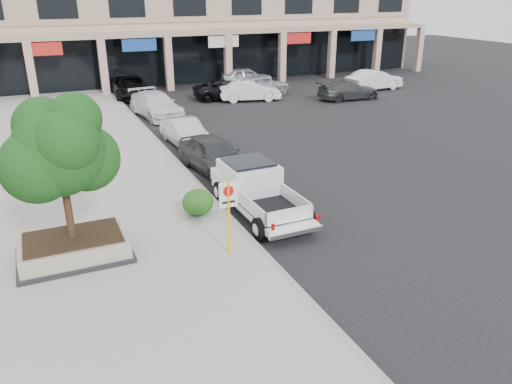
{
  "coord_description": "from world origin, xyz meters",
  "views": [
    {
      "loc": [
        -7.18,
        -12.33,
        7.48
      ],
      "look_at": [
        -0.96,
        1.5,
        1.32
      ],
      "focal_mm": 35.0,
      "sensor_mm": 36.0,
      "label": 1
    }
  ],
  "objects_px": {
    "curb_car_d": "(131,87)",
    "lot_car_a": "(260,85)",
    "lot_car_e": "(247,77)",
    "curb_car_a": "(215,155)",
    "lot_car_b": "(250,91)",
    "curb_car_c": "(156,105)",
    "lot_car_f": "(374,80)",
    "curb_car_b": "(185,132)",
    "planter_tree": "(64,149)",
    "no_parking_sign": "(228,208)",
    "planter": "(74,247)",
    "lot_car_d": "(227,90)",
    "pickup_truck": "(260,192)",
    "lot_car_c": "(349,90)"
  },
  "relations": [
    {
      "from": "lot_car_b",
      "to": "lot_car_e",
      "type": "bearing_deg",
      "value": -8.38
    },
    {
      "from": "pickup_truck",
      "to": "curb_car_d",
      "type": "bearing_deg",
      "value": 89.37
    },
    {
      "from": "pickup_truck",
      "to": "lot_car_f",
      "type": "bearing_deg",
      "value": 43.79
    },
    {
      "from": "no_parking_sign",
      "to": "curb_car_a",
      "type": "xyz_separation_m",
      "value": [
        2.23,
        7.42,
        -0.85
      ]
    },
    {
      "from": "curb_car_c",
      "to": "lot_car_d",
      "type": "bearing_deg",
      "value": 21.61
    },
    {
      "from": "curb_car_b",
      "to": "planter_tree",
      "type": "bearing_deg",
      "value": -126.2
    },
    {
      "from": "lot_car_b",
      "to": "curb_car_a",
      "type": "bearing_deg",
      "value": 163.39
    },
    {
      "from": "lot_car_b",
      "to": "no_parking_sign",
      "type": "bearing_deg",
      "value": 167.64
    },
    {
      "from": "lot_car_f",
      "to": "curb_car_b",
      "type": "bearing_deg",
      "value": 109.03
    },
    {
      "from": "planter_tree",
      "to": "lot_car_c",
      "type": "bearing_deg",
      "value": 38.48
    },
    {
      "from": "planter_tree",
      "to": "lot_car_f",
      "type": "bearing_deg",
      "value": 37.27
    },
    {
      "from": "no_parking_sign",
      "to": "curb_car_c",
      "type": "height_order",
      "value": "no_parking_sign"
    },
    {
      "from": "no_parking_sign",
      "to": "curb_car_d",
      "type": "relative_size",
      "value": 0.41
    },
    {
      "from": "planter_tree",
      "to": "lot_car_f",
      "type": "xyz_separation_m",
      "value": [
        24.56,
        18.69,
        -2.62
      ]
    },
    {
      "from": "lot_car_b",
      "to": "curb_car_c",
      "type": "bearing_deg",
      "value": 118.37
    },
    {
      "from": "no_parking_sign",
      "to": "curb_car_d",
      "type": "xyz_separation_m",
      "value": [
        2.12,
        25.49,
        -0.86
      ]
    },
    {
      "from": "planter",
      "to": "lot_car_d",
      "type": "bearing_deg",
      "value": 58.15
    },
    {
      "from": "lot_car_f",
      "to": "curb_car_c",
      "type": "bearing_deg",
      "value": 89.61
    },
    {
      "from": "lot_car_e",
      "to": "curb_car_a",
      "type": "bearing_deg",
      "value": 163.68
    },
    {
      "from": "planter_tree",
      "to": "pickup_truck",
      "type": "relative_size",
      "value": 0.73
    },
    {
      "from": "planter",
      "to": "no_parking_sign",
      "type": "height_order",
      "value": "no_parking_sign"
    },
    {
      "from": "planter_tree",
      "to": "pickup_truck",
      "type": "bearing_deg",
      "value": 6.21
    },
    {
      "from": "lot_car_c",
      "to": "lot_car_d",
      "type": "xyz_separation_m",
      "value": [
        -8.04,
        3.89,
        0.0
      ]
    },
    {
      "from": "planter",
      "to": "curb_car_a",
      "type": "bearing_deg",
      "value": 41.67
    },
    {
      "from": "lot_car_e",
      "to": "lot_car_c",
      "type": "bearing_deg",
      "value": -140.38
    },
    {
      "from": "curb_car_b",
      "to": "curb_car_c",
      "type": "xyz_separation_m",
      "value": [
        0.13,
        6.76,
        0.08
      ]
    },
    {
      "from": "curb_car_a",
      "to": "curb_car_c",
      "type": "bearing_deg",
      "value": 82.13
    },
    {
      "from": "curb_car_c",
      "to": "curb_car_a",
      "type": "bearing_deg",
      "value": -98.34
    },
    {
      "from": "curb_car_c",
      "to": "lot_car_c",
      "type": "relative_size",
      "value": 1.13
    },
    {
      "from": "curb_car_d",
      "to": "lot_car_c",
      "type": "height_order",
      "value": "curb_car_d"
    },
    {
      "from": "curb_car_d",
      "to": "planter",
      "type": "bearing_deg",
      "value": -103.28
    },
    {
      "from": "lot_car_e",
      "to": "lot_car_f",
      "type": "height_order",
      "value": "lot_car_f"
    },
    {
      "from": "curb_car_d",
      "to": "lot_car_a",
      "type": "bearing_deg",
      "value": -20.41
    },
    {
      "from": "no_parking_sign",
      "to": "lot_car_e",
      "type": "bearing_deg",
      "value": 65.75
    },
    {
      "from": "lot_car_d",
      "to": "lot_car_f",
      "type": "relative_size",
      "value": 1.01
    },
    {
      "from": "lot_car_b",
      "to": "lot_car_d",
      "type": "xyz_separation_m",
      "value": [
        -1.26,
        1.36,
        -0.04
      ]
    },
    {
      "from": "planter_tree",
      "to": "curb_car_c",
      "type": "bearing_deg",
      "value": 69.03
    },
    {
      "from": "lot_car_b",
      "to": "lot_car_c",
      "type": "xyz_separation_m",
      "value": [
        6.78,
        -2.52,
        -0.05
      ]
    },
    {
      "from": "no_parking_sign",
      "to": "planter",
      "type": "bearing_deg",
      "value": 158.52
    },
    {
      "from": "lot_car_b",
      "to": "lot_car_a",
      "type": "bearing_deg",
      "value": -36.91
    },
    {
      "from": "pickup_truck",
      "to": "curb_car_c",
      "type": "relative_size",
      "value": 1.04
    },
    {
      "from": "planter",
      "to": "curb_car_c",
      "type": "bearing_deg",
      "value": 68.81
    },
    {
      "from": "lot_car_f",
      "to": "lot_car_d",
      "type": "bearing_deg",
      "value": 76.35
    },
    {
      "from": "lot_car_c",
      "to": "curb_car_a",
      "type": "bearing_deg",
      "value": 129.87
    },
    {
      "from": "curb_car_a",
      "to": "lot_car_d",
      "type": "distance_m",
      "value": 15.92
    },
    {
      "from": "lot_car_f",
      "to": "curb_car_a",
      "type": "bearing_deg",
      "value": 119.43
    },
    {
      "from": "curb_car_a",
      "to": "lot_car_f",
      "type": "distance_m",
      "value": 22.45
    },
    {
      "from": "pickup_truck",
      "to": "curb_car_b",
      "type": "relative_size",
      "value": 1.32
    },
    {
      "from": "lot_car_a",
      "to": "curb_car_c",
      "type": "bearing_deg",
      "value": 92.94
    },
    {
      "from": "curb_car_a",
      "to": "lot_car_d",
      "type": "bearing_deg",
      "value": 59.78
    }
  ]
}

